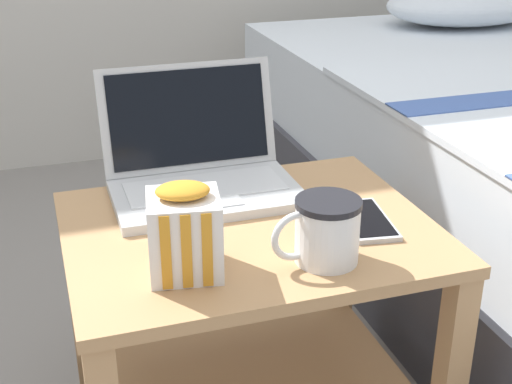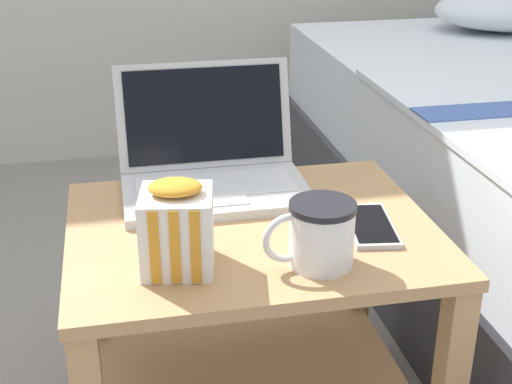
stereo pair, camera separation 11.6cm
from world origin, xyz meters
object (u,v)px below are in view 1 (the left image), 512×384
Objects in this scene: laptop at (201,168)px; mug_front_left at (326,228)px; snack_bag at (184,232)px; cell_phone at (366,220)px.

laptop is 0.35m from mug_front_left.
snack_bag is 0.35m from cell_phone.
cell_phone is (0.12, 0.10, -0.05)m from mug_front_left.
laptop is at bearing 109.86° from mug_front_left.
laptop is 2.38× the size of snack_bag.
mug_front_left is 0.17m from cell_phone.
laptop is 2.34× the size of mug_front_left.
laptop is 0.33m from cell_phone.
cell_phone is (0.33, 0.07, -0.06)m from snack_bag.
mug_front_left is at bearing -70.14° from laptop.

